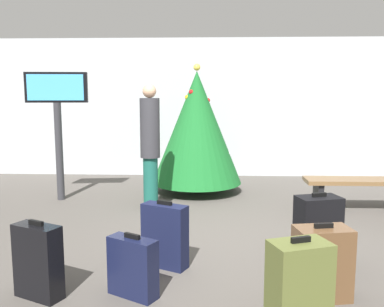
% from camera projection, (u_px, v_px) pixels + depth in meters
% --- Properties ---
extents(ground_plane, '(16.00, 16.00, 0.00)m').
position_uv_depth(ground_plane, '(239.00, 246.00, 4.88)').
color(ground_plane, '#514C47').
extents(back_wall, '(16.00, 0.20, 2.84)m').
position_uv_depth(back_wall, '(227.00, 108.00, 8.89)').
color(back_wall, '#B7BCC1').
rests_on(back_wall, ground_plane).
extents(holiday_tree, '(1.56, 1.56, 2.23)m').
position_uv_depth(holiday_tree, '(197.00, 128.00, 7.38)').
color(holiday_tree, '#4C3319').
rests_on(holiday_tree, ground_plane).
extents(flight_info_kiosk, '(0.97, 0.20, 2.06)m').
position_uv_depth(flight_info_kiosk, '(57.00, 111.00, 6.79)').
color(flight_info_kiosk, '#333338').
rests_on(flight_info_kiosk, ground_plane).
extents(waiting_bench, '(1.58, 0.44, 0.48)m').
position_uv_depth(waiting_bench, '(359.00, 187.00, 6.29)').
color(waiting_bench, brown).
rests_on(waiting_bench, ground_plane).
extents(traveller_0, '(0.39, 0.39, 1.86)m').
position_uv_depth(traveller_0, '(150.00, 144.00, 6.17)').
color(traveller_0, '#19594C').
rests_on(traveller_0, ground_plane).
extents(suitcase_0, '(0.47, 0.38, 0.76)m').
position_uv_depth(suitcase_0, '(299.00, 291.00, 2.99)').
color(suitcase_0, '#59602D').
rests_on(suitcase_0, ground_plane).
extents(suitcase_1, '(0.50, 0.35, 0.66)m').
position_uv_depth(suitcase_1, '(322.00, 263.00, 3.60)').
color(suitcase_1, brown).
rests_on(suitcase_1, ground_plane).
extents(suitcase_2, '(0.48, 0.37, 0.76)m').
position_uv_depth(suitcase_2, '(318.00, 232.00, 4.27)').
color(suitcase_2, black).
rests_on(suitcase_2, ground_plane).
extents(suitcase_3, '(0.47, 0.36, 0.56)m').
position_uv_depth(suitcase_3, '(133.00, 267.00, 3.64)').
color(suitcase_3, '#141938').
rests_on(suitcase_3, ground_plane).
extents(suitcase_4, '(0.49, 0.35, 0.68)m').
position_uv_depth(suitcase_4, '(165.00, 236.00, 4.26)').
color(suitcase_4, '#141938').
rests_on(suitcase_4, ground_plane).
extents(suitcase_5, '(0.46, 0.34, 0.68)m').
position_uv_depth(suitcase_5, '(38.00, 261.00, 3.61)').
color(suitcase_5, black).
rests_on(suitcase_5, ground_plane).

